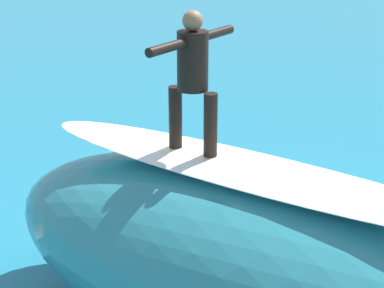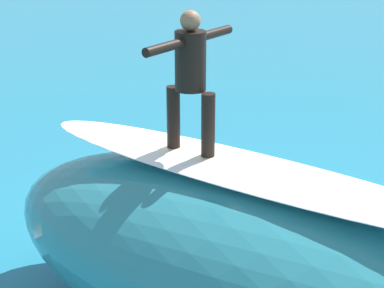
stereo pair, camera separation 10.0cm
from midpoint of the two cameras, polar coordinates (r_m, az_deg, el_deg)
ground_plane at (r=9.63m, az=3.05°, el=-8.39°), size 120.00×120.00×0.00m
wave_crest at (r=7.27m, az=4.52°, el=-9.79°), size 6.80×4.68×1.98m
wave_foam_lip at (r=6.81m, az=4.76°, el=-2.30°), size 5.32×2.69×0.08m
surfboard_riding at (r=7.18m, az=-0.35°, el=-0.94°), size 1.89×1.05×0.09m
surfer_riding at (r=6.90m, az=-0.36°, el=6.11°), size 0.56×1.35×1.48m
surfboard_paddling at (r=11.51m, az=-0.28°, el=-3.11°), size 1.18×1.97×0.08m
surfer_paddling at (r=11.36m, az=-0.65°, el=-2.55°), size 0.76×1.53×0.28m
foam_patch_mid at (r=9.55m, az=13.71°, el=-8.74°), size 1.17×0.96×0.16m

